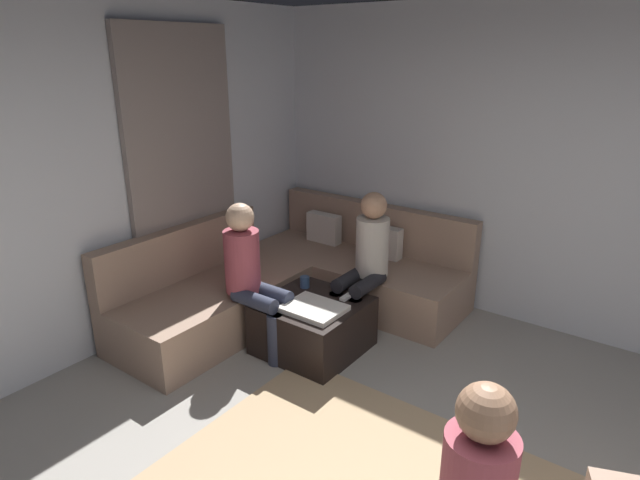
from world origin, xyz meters
name	(u,v)px	position (x,y,z in m)	size (l,w,h in m)	color
wall_back	(585,177)	(0.00, 2.94, 1.35)	(6.00, 0.12, 2.70)	silver
wall_left	(22,197)	(-2.94, 0.00, 1.35)	(0.12, 6.00, 2.70)	silver
curtain_panel	(184,179)	(-2.84, 1.30, 1.25)	(0.06, 1.10, 2.50)	gray
sectional_couch	(297,281)	(-2.08, 1.88, 0.28)	(2.10, 2.55, 0.87)	#9E7F6B
ottoman	(313,325)	(-1.53, 1.40, 0.21)	(0.76, 0.76, 0.42)	black
folded_blanket	(314,309)	(-1.43, 1.28, 0.44)	(0.44, 0.36, 0.04)	white
coffee_mug	(305,282)	(-1.75, 1.58, 0.47)	(0.08, 0.08, 0.10)	#334C72
game_remote	(347,297)	(-1.35, 1.62, 0.43)	(0.05, 0.15, 0.02)	white
person_on_couch_back	(366,258)	(-1.38, 1.93, 0.66)	(0.30, 0.60, 1.20)	black
person_on_couch_side	(252,272)	(-1.93, 1.14, 0.66)	(0.60, 0.30, 1.20)	#2D3347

